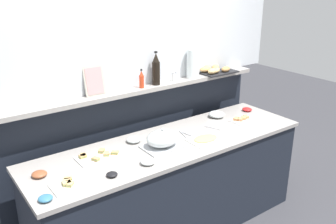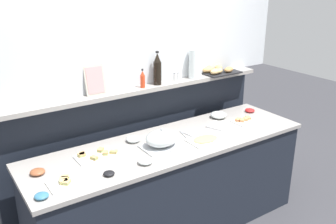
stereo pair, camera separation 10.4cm
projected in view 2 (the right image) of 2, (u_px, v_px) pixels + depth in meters
ground_plane at (140, 198)px, 3.95m from camera, size 12.00×12.00×0.00m
buffet_counter at (171, 187)px, 3.33m from camera, size 2.54×0.73×0.90m
back_ledge_unit at (141, 144)px, 3.68m from camera, size 2.71×0.22×1.27m
upper_wall_panel at (136, 12)px, 3.25m from camera, size 3.31×0.08×1.33m
sandwich_platter_front at (246, 120)px, 3.62m from camera, size 0.30×0.16×0.04m
sandwich_platter_rear at (97, 155)px, 2.92m from camera, size 0.33×0.18×0.04m
sandwich_platter_side at (68, 182)px, 2.54m from camera, size 0.28×0.18×0.04m
cold_cuts_platter at (205, 139)px, 3.20m from camera, size 0.31×0.22×0.02m
serving_cloche at (162, 139)px, 3.06m from camera, size 0.34×0.24×0.17m
glass_bowl_large at (219, 115)px, 3.70m from camera, size 0.16×0.16×0.06m
glass_bowl_medium at (145, 161)px, 2.80m from camera, size 0.12×0.12×0.05m
glass_bowl_small at (133, 139)px, 3.17m from camera, size 0.12×0.12×0.05m
condiment_bowl_red at (109, 173)px, 2.64m from camera, size 0.08×0.08×0.03m
condiment_bowl_dark at (250, 110)px, 3.87m from camera, size 0.10×0.10×0.04m
condiment_bowl_cream at (41, 196)px, 2.37m from camera, size 0.09×0.09×0.03m
condiment_bowl_teal at (38, 172)px, 2.65m from camera, size 0.11×0.11×0.04m
serving_tongs at (185, 135)px, 3.31m from camera, size 0.08×0.19×0.01m
napkin_stack at (218, 126)px, 3.49m from camera, size 0.22×0.22×0.02m
hot_sauce_bottle at (143, 79)px, 3.36m from camera, size 0.04×0.04×0.18m
wine_bottle_dark at (157, 70)px, 3.44m from camera, size 0.08×0.08×0.32m
salt_shaker at (175, 77)px, 3.58m from camera, size 0.03×0.03×0.09m
pepper_shaker at (179, 76)px, 3.60m from camera, size 0.03×0.03×0.09m
bread_basket at (217, 70)px, 3.87m from camera, size 0.41×0.28×0.08m
framed_picture at (95, 80)px, 3.16m from camera, size 0.18×0.06×0.25m
water_carafe at (193, 64)px, 3.66m from camera, size 0.09×0.09×0.29m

